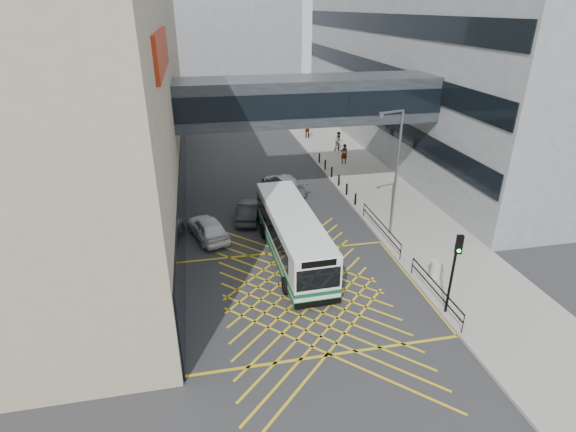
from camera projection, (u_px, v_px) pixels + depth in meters
ground at (304, 294)px, 22.94m from camera, size 120.00×120.00×0.00m
building_right at (485, 44)px, 44.34m from camera, size 24.09×44.00×20.00m
building_far at (206, 36)px, 71.96m from camera, size 28.00×16.00×18.00m
skybridge at (307, 100)px, 30.94m from camera, size 20.00×4.10×3.00m
pavement at (366, 180)px, 37.85m from camera, size 6.00×54.00×0.16m
box_junction at (304, 294)px, 22.94m from camera, size 12.00×9.00×0.01m
bus at (292, 234)px, 25.66m from camera, size 2.81×10.41×2.90m
car_white at (208, 228)px, 28.25m from camera, size 3.17×4.91×1.45m
car_dark at (249, 211)px, 30.72m from camera, size 2.51×4.42×1.30m
car_silver at (283, 183)px, 35.31m from camera, size 3.33×5.16×1.49m
traffic_light at (455, 263)px, 20.14m from camera, size 0.34×0.50×4.21m
street_lamp at (395, 167)px, 26.85m from camera, size 1.77×0.73×7.88m
litter_bin at (435, 269)px, 23.92m from camera, size 0.56×0.56×0.97m
kerb_railings at (403, 251)px, 25.27m from camera, size 0.05×12.54×1.00m
bollards at (335, 176)px, 37.12m from camera, size 0.14×10.14×0.90m
pedestrian_a at (344, 154)px, 41.18m from camera, size 0.79×0.61×1.83m
pedestrian_b at (339, 141)px, 44.72m from camera, size 1.03×0.73×1.92m
pedestrian_c at (307, 130)px, 49.19m from camera, size 1.17×0.79×1.80m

